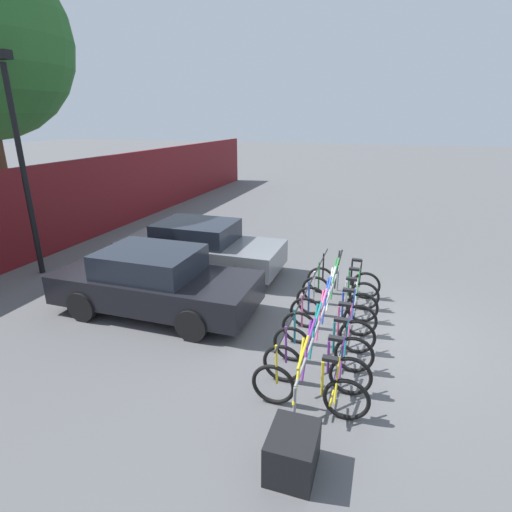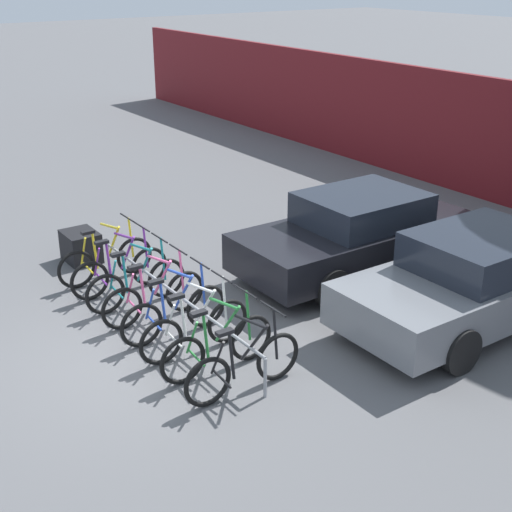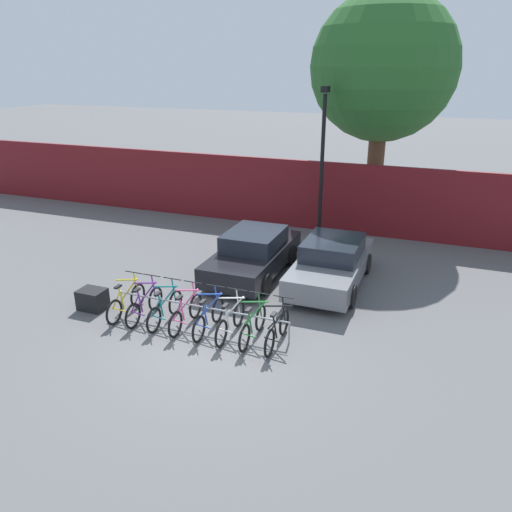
{
  "view_description": "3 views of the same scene",
  "coord_description": "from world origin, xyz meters",
  "px_view_note": "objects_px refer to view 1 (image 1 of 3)",
  "views": [
    {
      "loc": [
        -7.39,
        -0.23,
        4.02
      ],
      "look_at": [
        -0.11,
        2.16,
        1.35
      ],
      "focal_mm": 28.0,
      "sensor_mm": 36.0,
      "label": 1
    },
    {
      "loc": [
        7.85,
        -3.73,
        5.01
      ],
      "look_at": [
        0.01,
        1.74,
        1.07
      ],
      "focal_mm": 50.0,
      "sensor_mm": 36.0,
      "label": 2
    },
    {
      "loc": [
        4.7,
        -9.18,
        6.15
      ],
      "look_at": [
        0.15,
        2.61,
        1.31
      ],
      "focal_mm": 35.0,
      "sensor_mm": 36.0,
      "label": 3
    }
  ],
  "objects_px": {
    "bicycle_green": "(340,291)",
    "bicycle_black": "(343,281)",
    "bicycle_purple": "(316,367)",
    "bike_rack": "(323,315)",
    "bicycle_white": "(336,302)",
    "car_black": "(155,282)",
    "car_grey": "(200,248)",
    "cargo_crate": "(293,452)",
    "bicycle_yellow": "(309,389)",
    "bicycle_teal": "(322,347)",
    "bicycle_pink": "(328,330)",
    "lamp_post": "(21,157)",
    "bicycle_blue": "(332,314)"
  },
  "relations": [
    {
      "from": "bicycle_green",
      "to": "bicycle_black",
      "type": "distance_m",
      "value": 0.61
    },
    {
      "from": "bicycle_purple",
      "to": "bicycle_green",
      "type": "xyz_separation_m",
      "value": [
        3.0,
        0.0,
        0.0
      ]
    },
    {
      "from": "bike_rack",
      "to": "bicycle_white",
      "type": "distance_m",
      "value": 0.91
    },
    {
      "from": "bike_rack",
      "to": "car_black",
      "type": "distance_m",
      "value": 3.61
    },
    {
      "from": "bicycle_white",
      "to": "car_grey",
      "type": "distance_m",
      "value": 4.19
    },
    {
      "from": "bike_rack",
      "to": "cargo_crate",
      "type": "relative_size",
      "value": 6.72
    },
    {
      "from": "bicycle_purple",
      "to": "cargo_crate",
      "type": "height_order",
      "value": "bicycle_purple"
    },
    {
      "from": "car_black",
      "to": "bicycle_white",
      "type": "bearing_deg",
      "value": -76.92
    },
    {
      "from": "bicycle_green",
      "to": "bicycle_black",
      "type": "xyz_separation_m",
      "value": [
        0.61,
        0.0,
        0.0
      ]
    },
    {
      "from": "bicycle_purple",
      "to": "bicycle_yellow",
      "type": "bearing_deg",
      "value": -176.6
    },
    {
      "from": "car_grey",
      "to": "car_black",
      "type": "bearing_deg",
      "value": -177.27
    },
    {
      "from": "bicycle_black",
      "to": "car_grey",
      "type": "xyz_separation_m",
      "value": [
        0.38,
        3.87,
        0.31
      ]
    },
    {
      "from": "bicycle_teal",
      "to": "bicycle_pink",
      "type": "xyz_separation_m",
      "value": [
        0.6,
        0.0,
        0.0
      ]
    },
    {
      "from": "car_grey",
      "to": "lamp_post",
      "type": "relative_size",
      "value": 0.8
    },
    {
      "from": "bicycle_teal",
      "to": "cargo_crate",
      "type": "relative_size",
      "value": 2.44
    },
    {
      "from": "bicycle_yellow",
      "to": "bicycle_teal",
      "type": "relative_size",
      "value": 1.0
    },
    {
      "from": "bicycle_purple",
      "to": "car_black",
      "type": "xyz_separation_m",
      "value": [
        1.54,
        3.75,
        0.31
      ]
    },
    {
      "from": "bicycle_yellow",
      "to": "cargo_crate",
      "type": "relative_size",
      "value": 2.44
    },
    {
      "from": "bicycle_green",
      "to": "car_black",
      "type": "distance_m",
      "value": 4.04
    },
    {
      "from": "bicycle_purple",
      "to": "bicycle_green",
      "type": "height_order",
      "value": "same"
    },
    {
      "from": "bicycle_black",
      "to": "car_black",
      "type": "distance_m",
      "value": 4.29
    },
    {
      "from": "bicycle_yellow",
      "to": "bicycle_black",
      "type": "bearing_deg",
      "value": 2.44
    },
    {
      "from": "bicycle_blue",
      "to": "bicycle_pink",
      "type": "bearing_deg",
      "value": 179.68
    },
    {
      "from": "bicycle_pink",
      "to": "car_grey",
      "type": "bearing_deg",
      "value": 56.81
    },
    {
      "from": "bicycle_purple",
      "to": "car_black",
      "type": "height_order",
      "value": "car_black"
    },
    {
      "from": "bicycle_yellow",
      "to": "bicycle_pink",
      "type": "distance_m",
      "value": 1.75
    },
    {
      "from": "bicycle_pink",
      "to": "bicycle_yellow",
      "type": "bearing_deg",
      "value": -177.46
    },
    {
      "from": "bicycle_white",
      "to": "car_black",
      "type": "distance_m",
      "value": 3.86
    },
    {
      "from": "bicycle_green",
      "to": "bike_rack",
      "type": "bearing_deg",
      "value": 176.98
    },
    {
      "from": "bicycle_yellow",
      "to": "bicycle_pink",
      "type": "height_order",
      "value": "same"
    },
    {
      "from": "car_grey",
      "to": "lamp_post",
      "type": "distance_m",
      "value": 4.96
    },
    {
      "from": "bicycle_white",
      "to": "bicycle_black",
      "type": "height_order",
      "value": "same"
    },
    {
      "from": "bicycle_black",
      "to": "bike_rack",
      "type": "bearing_deg",
      "value": 172.64
    },
    {
      "from": "bicycle_purple",
      "to": "bicycle_pink",
      "type": "xyz_separation_m",
      "value": [
        1.2,
        0.0,
        0.0
      ]
    },
    {
      "from": "bicycle_teal",
      "to": "bicycle_white",
      "type": "distance_m",
      "value": 1.81
    },
    {
      "from": "bicycle_yellow",
      "to": "bicycle_blue",
      "type": "distance_m",
      "value": 2.39
    },
    {
      "from": "bicycle_purple",
      "to": "bicycle_white",
      "type": "distance_m",
      "value": 2.41
    },
    {
      "from": "bicycle_teal",
      "to": "bicycle_blue",
      "type": "height_order",
      "value": "same"
    },
    {
      "from": "bicycle_yellow",
      "to": "car_black",
      "type": "distance_m",
      "value": 4.31
    },
    {
      "from": "bike_rack",
      "to": "car_black",
      "type": "relative_size",
      "value": 1.09
    },
    {
      "from": "car_black",
      "to": "bicycle_pink",
      "type": "bearing_deg",
      "value": -95.2
    },
    {
      "from": "bicycle_yellow",
      "to": "bicycle_teal",
      "type": "height_order",
      "value": "same"
    },
    {
      "from": "bicycle_blue",
      "to": "lamp_post",
      "type": "relative_size",
      "value": 0.31
    },
    {
      "from": "bike_rack",
      "to": "bicycle_black",
      "type": "height_order",
      "value": "bicycle_black"
    },
    {
      "from": "bicycle_blue",
      "to": "bicycle_green",
      "type": "bearing_deg",
      "value": -0.32
    },
    {
      "from": "bicycle_teal",
      "to": "lamp_post",
      "type": "bearing_deg",
      "value": 73.23
    },
    {
      "from": "bicycle_green",
      "to": "car_black",
      "type": "height_order",
      "value": "car_black"
    },
    {
      "from": "bicycle_black",
      "to": "car_grey",
      "type": "relative_size",
      "value": 0.39
    },
    {
      "from": "bicycle_green",
      "to": "lamp_post",
      "type": "xyz_separation_m",
      "value": [
        -0.43,
        7.97,
        2.71
      ]
    },
    {
      "from": "bicycle_yellow",
      "to": "bicycle_black",
      "type": "distance_m",
      "value": 4.16
    }
  ]
}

